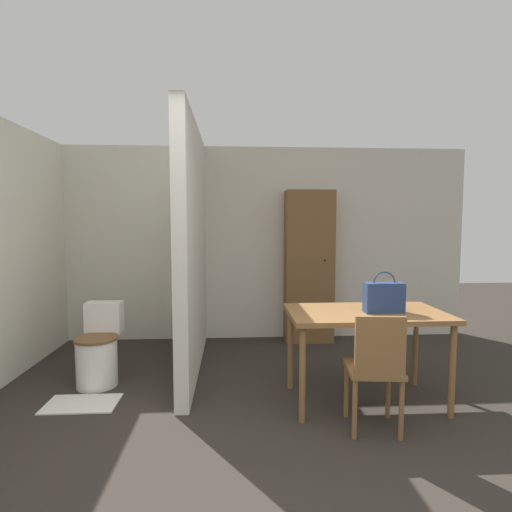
{
  "coord_description": "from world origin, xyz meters",
  "views": [
    {
      "loc": [
        -0.23,
        -1.77,
        1.51
      ],
      "look_at": [
        -0.03,
        1.66,
        1.23
      ],
      "focal_mm": 28.0,
      "sensor_mm": 36.0,
      "label": 1
    }
  ],
  "objects_px": {
    "wooden_chair": "(375,367)",
    "toilet": "(99,351)",
    "dining_table": "(366,321)",
    "wooden_cabinet": "(309,267)",
    "handbag": "(384,297)"
  },
  "relations": [
    {
      "from": "dining_table",
      "to": "wooden_cabinet",
      "type": "relative_size",
      "value": 0.67
    },
    {
      "from": "wooden_chair",
      "to": "handbag",
      "type": "xyz_separation_m",
      "value": [
        0.22,
        0.44,
        0.43
      ]
    },
    {
      "from": "dining_table",
      "to": "handbag",
      "type": "bearing_deg",
      "value": -23.37
    },
    {
      "from": "wooden_chair",
      "to": "toilet",
      "type": "xyz_separation_m",
      "value": [
        -2.29,
        1.03,
        -0.17
      ]
    },
    {
      "from": "dining_table",
      "to": "handbag",
      "type": "xyz_separation_m",
      "value": [
        0.13,
        -0.06,
        0.21
      ]
    },
    {
      "from": "wooden_chair",
      "to": "toilet",
      "type": "height_order",
      "value": "wooden_chair"
    },
    {
      "from": "wooden_chair",
      "to": "toilet",
      "type": "relative_size",
      "value": 1.19
    },
    {
      "from": "wooden_chair",
      "to": "wooden_cabinet",
      "type": "distance_m",
      "value": 2.34
    },
    {
      "from": "dining_table",
      "to": "toilet",
      "type": "xyz_separation_m",
      "value": [
        -2.38,
        0.54,
        -0.39
      ]
    },
    {
      "from": "wooden_chair",
      "to": "wooden_cabinet",
      "type": "xyz_separation_m",
      "value": [
        -0.04,
        2.29,
        0.48
      ]
    },
    {
      "from": "wooden_chair",
      "to": "handbag",
      "type": "relative_size",
      "value": 2.59
    },
    {
      "from": "toilet",
      "to": "wooden_cabinet",
      "type": "relative_size",
      "value": 0.38
    },
    {
      "from": "dining_table",
      "to": "wooden_chair",
      "type": "xyz_separation_m",
      "value": [
        -0.09,
        -0.5,
        -0.21
      ]
    },
    {
      "from": "wooden_chair",
      "to": "handbag",
      "type": "bearing_deg",
      "value": 69.21
    },
    {
      "from": "dining_table",
      "to": "wooden_chair",
      "type": "distance_m",
      "value": 0.55
    }
  ]
}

